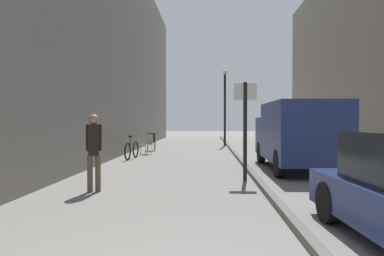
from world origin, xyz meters
The scene contains 10 objects.
ground_plane centered at (0.00, 12.00, 0.00)m, with size 80.00×80.00×0.00m, color gray.
building_facade_left centered at (-4.79, 12.00, 5.20)m, with size 2.38×40.00×10.40m, color slate.
kerb_strip centered at (1.58, 12.00, 0.06)m, with size 0.16×40.00×0.12m, color #615F5B.
pedestrian_main_foreground centered at (-2.26, 5.79, 1.01)m, with size 0.34×0.24×1.74m.
delivery_van centered at (3.18, 9.64, 1.18)m, with size 2.02×4.93×2.17m.
street_sign_post centered at (1.26, 7.33, 1.55)m, with size 0.60×0.10×2.60m.
lamp_post centered at (1.39, 20.71, 2.72)m, with size 0.28×0.28×4.76m.
bicycle_leaning centered at (-2.85, 12.68, 0.38)m, with size 0.26×1.77×0.98m.
cafe_chair_near_window centered at (-2.55, 14.86, 0.55)m, with size 0.59×0.59×0.94m.
cafe_chair_by_doorway centered at (-2.65, 16.65, 0.55)m, with size 0.48×0.48×0.94m.
Camera 1 is at (0.27, -2.20, 1.60)m, focal length 33.97 mm.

